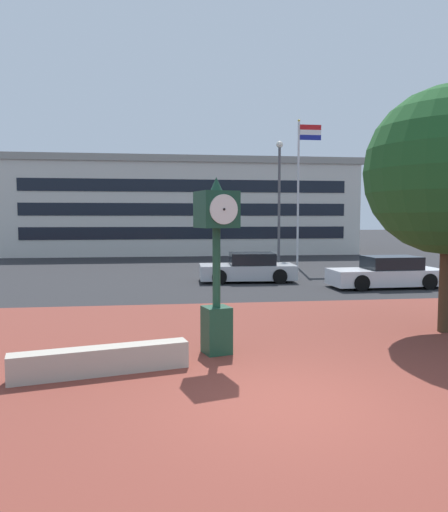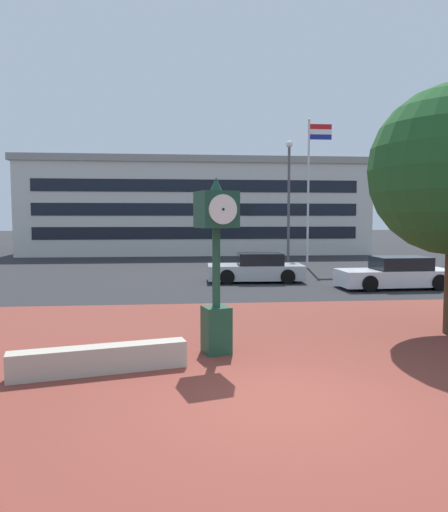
# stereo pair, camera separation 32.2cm
# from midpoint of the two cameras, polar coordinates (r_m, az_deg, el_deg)

# --- Properties ---
(ground_plane) EXTENTS (200.00, 200.00, 0.00)m
(ground_plane) POSITION_cam_midpoint_polar(r_m,az_deg,el_deg) (7.84, 6.21, -16.89)
(ground_plane) COLOR #262628
(plaza_brick_paving) EXTENTS (44.00, 12.82, 0.01)m
(plaza_brick_paving) POSITION_cam_midpoint_polar(r_m,az_deg,el_deg) (10.07, 2.93, -11.93)
(plaza_brick_paving) COLOR brown
(plaza_brick_paving) RESTS_ON ground
(planter_wall) EXTENTS (3.21, 1.13, 0.50)m
(planter_wall) POSITION_cam_midpoint_polar(r_m,az_deg,el_deg) (9.37, -15.18, -11.79)
(planter_wall) COLOR #ADA393
(planter_wall) RESTS_ON ground
(street_clock) EXTENTS (0.93, 0.94, 3.69)m
(street_clock) POSITION_cam_midpoint_polar(r_m,az_deg,el_deg) (10.07, -1.81, 0.08)
(street_clock) COLOR #19422D
(street_clock) RESTS_ON ground
(car_street_near) EXTENTS (4.30, 2.05, 1.28)m
(car_street_near) POSITION_cam_midpoint_polar(r_m,az_deg,el_deg) (21.67, 2.45, -1.51)
(car_street_near) COLOR #B7BABF
(car_street_near) RESTS_ON ground
(car_street_mid) EXTENTS (4.64, 1.90, 1.28)m
(car_street_mid) POSITION_cam_midpoint_polar(r_m,az_deg,el_deg) (20.85, 18.22, -1.98)
(car_street_mid) COLOR silver
(car_street_mid) RESTS_ON ground
(flagpole_primary) EXTENTS (1.36, 0.14, 8.32)m
(flagpole_primary) POSITION_cam_midpoint_polar(r_m,az_deg,el_deg) (27.93, 8.62, 8.45)
(flagpole_primary) COLOR silver
(flagpole_primary) RESTS_ON ground
(civic_building) EXTENTS (26.91, 14.33, 7.38)m
(civic_building) POSITION_cam_midpoint_polar(r_m,az_deg,el_deg) (42.61, -5.02, 5.67)
(civic_building) COLOR beige
(civic_building) RESTS_ON ground
(street_lamp_post) EXTENTS (0.36, 0.36, 6.88)m
(street_lamp_post) POSITION_cam_midpoint_polar(r_m,az_deg,el_deg) (26.13, 6.15, 7.45)
(street_lamp_post) COLOR #4C4C51
(street_lamp_post) RESTS_ON ground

